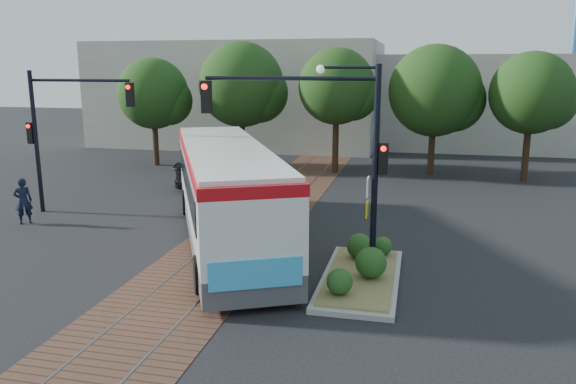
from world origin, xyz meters
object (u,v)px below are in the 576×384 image
traffic_island (362,269)px  parked_car (223,177)px  city_bus (226,188)px  signal_pole_left (58,123)px  signal_pole_main (332,138)px  officer (23,201)px

traffic_island → parked_car: 13.48m
city_bus → signal_pole_left: bearing=139.6°
traffic_island → signal_pole_left: size_ratio=0.87×
signal_pole_main → signal_pole_left: signal_pole_main is taller
officer → city_bus: bearing=139.4°
traffic_island → signal_pole_left: bearing=159.6°
traffic_island → parked_car: size_ratio=1.09×
officer → signal_pole_main: bearing=128.1°
city_bus → parked_car: 8.58m
traffic_island → parked_car: bearing=127.2°
city_bus → officer: city_bus is taller
signal_pole_main → signal_pole_left: bearing=158.6°
city_bus → traffic_island: 6.07m
traffic_island → signal_pole_left: signal_pole_left is taller
traffic_island → signal_pole_main: signal_pole_main is taller
city_bus → signal_pole_main: 5.46m
signal_pole_left → city_bus: bearing=-14.7°
signal_pole_main → officer: signal_pole_main is taller
parked_car → traffic_island: bearing=-158.4°
signal_pole_left → parked_car: size_ratio=1.25×
signal_pole_left → officer: signal_pole_left is taller
traffic_island → officer: 14.10m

